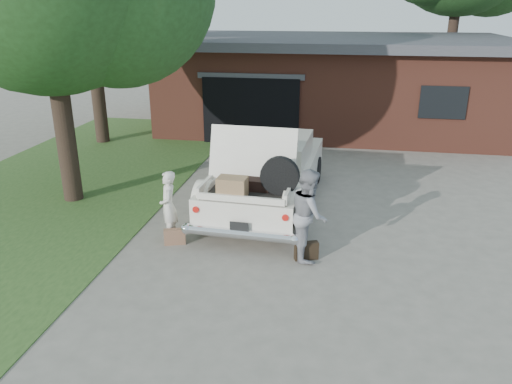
# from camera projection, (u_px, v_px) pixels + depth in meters

# --- Properties ---
(ground) EXTENTS (90.00, 90.00, 0.00)m
(ground) POSITION_uv_depth(u_px,v_px,m) (250.00, 259.00, 9.20)
(ground) COLOR gray
(ground) RESTS_ON ground
(grass_strip) EXTENTS (6.00, 16.00, 0.02)m
(grass_strip) POSITION_uv_depth(u_px,v_px,m) (63.00, 186.00, 12.87)
(grass_strip) COLOR #2D4C1E
(grass_strip) RESTS_ON ground
(house) EXTENTS (12.80, 7.80, 3.30)m
(house) POSITION_uv_depth(u_px,v_px,m) (331.00, 81.00, 19.02)
(house) COLOR brown
(house) RESTS_ON ground
(sedan) EXTENTS (2.32, 5.42, 2.17)m
(sedan) POSITION_uv_depth(u_px,v_px,m) (268.00, 172.00, 11.48)
(sedan) COLOR white
(sedan) RESTS_ON ground
(woman_left) EXTENTS (0.50, 0.60, 1.41)m
(woman_left) POSITION_uv_depth(u_px,v_px,m) (169.00, 206.00, 9.76)
(woman_left) COLOR silver
(woman_left) RESTS_ON ground
(woman_right) EXTENTS (0.80, 0.94, 1.69)m
(woman_right) POSITION_uv_depth(u_px,v_px,m) (309.00, 214.00, 9.01)
(woman_right) COLOR gray
(woman_right) RESTS_ON ground
(suitcase_left) EXTENTS (0.43, 0.26, 0.32)m
(suitcase_left) POSITION_uv_depth(u_px,v_px,m) (175.00, 237.00, 9.72)
(suitcase_left) COLOR #906449
(suitcase_left) RESTS_ON ground
(suitcase_right) EXTENTS (0.46, 0.28, 0.34)m
(suitcase_right) POSITION_uv_depth(u_px,v_px,m) (306.00, 251.00, 9.14)
(suitcase_right) COLOR black
(suitcase_right) RESTS_ON ground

